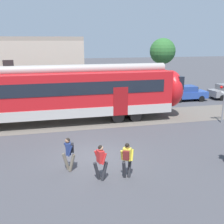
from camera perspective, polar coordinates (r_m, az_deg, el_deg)
ground_plane at (r=14.26m, az=-3.61°, el=-9.75°), size 160.00×160.00×0.00m
pedestrian_navy at (r=12.63m, az=-9.37°, el=-8.44°), size 0.63×0.55×1.67m
pedestrian_red at (r=11.69m, az=-2.51°, el=-10.40°), size 0.70×0.53×1.67m
pedestrian_yellow at (r=11.88m, az=3.26°, el=-9.84°), size 0.66×0.56×1.67m
parked_car_blue at (r=28.17m, az=15.97°, el=3.99°), size 4.05×1.85×1.54m
background_building at (r=29.90m, az=-22.43°, el=8.76°), size 16.21×5.00×9.20m
street_tree_right at (r=31.39m, az=10.95°, el=12.79°), size 2.94×2.94×6.30m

